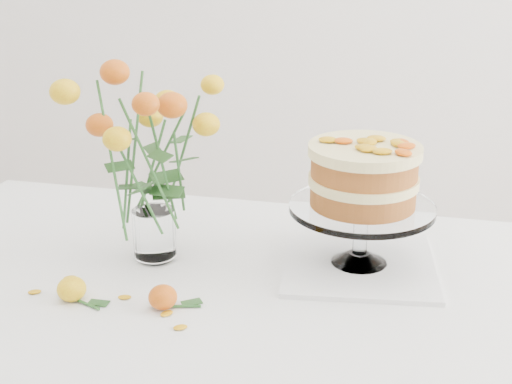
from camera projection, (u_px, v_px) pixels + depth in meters
table at (201, 316)px, 1.47m from camera, size 1.43×0.93×0.76m
napkin at (359, 264)px, 1.50m from camera, size 0.35×0.35×0.01m
cake_stand at (363, 182)px, 1.43m from camera, size 0.30×0.30×0.27m
rose_vase at (149, 140)px, 1.44m from camera, size 0.34×0.34×0.45m
loose_rose_near at (72, 289)px, 1.36m from camera, size 0.10×0.06×0.05m
loose_rose_far at (163, 297)px, 1.33m from camera, size 0.10×0.05×0.05m
stray_petal_a at (125, 297)px, 1.37m from camera, size 0.03×0.02×0.00m
stray_petal_b at (167, 314)px, 1.31m from camera, size 0.03×0.02×0.00m
stray_petal_c at (180, 328)px, 1.27m from camera, size 0.03×0.02×0.00m
stray_petal_d at (70, 278)px, 1.45m from camera, size 0.03×0.02×0.00m
stray_petal_e at (35, 292)px, 1.39m from camera, size 0.03×0.02×0.00m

